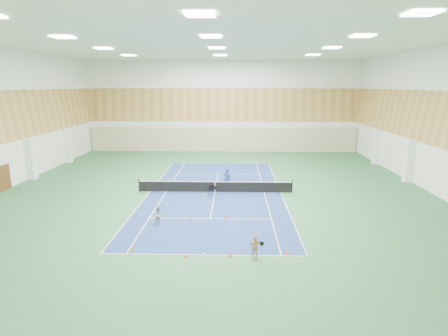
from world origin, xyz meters
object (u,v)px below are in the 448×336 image
at_px(child_court, 159,215).
at_px(child_apron, 255,247).
at_px(tennis_net, 215,186).
at_px(ball_cart, 212,191).
at_px(coach, 227,178).

height_order(child_court, child_apron, child_apron).
distance_m(child_court, child_apron, 7.66).
bearing_deg(tennis_net, child_court, -113.67).
bearing_deg(child_apron, ball_cart, 88.71).
relative_size(coach, child_apron, 1.36).
height_order(child_apron, ball_cart, child_apron).
distance_m(tennis_net, child_apron, 12.54).
bearing_deg(tennis_net, coach, 56.91).
bearing_deg(ball_cart, child_apron, -54.66).
height_order(coach, child_apron, coach).
xyz_separation_m(child_apron, ball_cart, (-2.87, 11.03, -0.21)).
distance_m(child_court, ball_cart, 6.90).
xyz_separation_m(tennis_net, child_apron, (2.69, -12.25, 0.08)).
bearing_deg(ball_cart, child_court, -95.58).
distance_m(tennis_net, child_court, 8.08).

